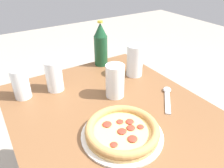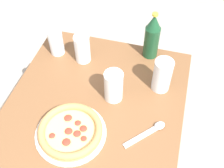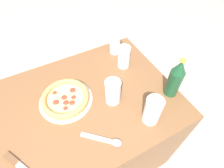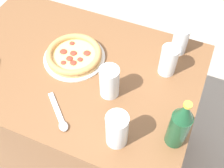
% 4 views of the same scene
% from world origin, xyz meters
% --- Properties ---
extents(pizza_margherita, '(0.27, 0.27, 0.04)m').
position_xyz_m(pizza_margherita, '(-0.02, 0.05, 0.79)').
color(pizza_margherita, silver).
rests_on(pizza_margherita, table).
extents(glass_lemonade, '(0.07, 0.07, 0.14)m').
position_xyz_m(glass_lemonade, '(0.38, 0.13, 0.84)').
color(glass_lemonade, white).
rests_on(glass_lemonade, table).
extents(glass_orange_juice, '(0.07, 0.07, 0.13)m').
position_xyz_m(glass_orange_juice, '(0.39, 0.27, 0.83)').
color(glass_orange_juice, white).
rests_on(glass_orange_juice, table).
extents(glass_iced_tea, '(0.08, 0.08, 0.15)m').
position_xyz_m(glass_iced_tea, '(0.30, -0.25, 0.84)').
color(glass_iced_tea, white).
rests_on(glass_iced_tea, table).
extents(glass_mango_juice, '(0.08, 0.08, 0.14)m').
position_xyz_m(glass_mango_juice, '(0.20, -0.07, 0.84)').
color(glass_mango_juice, white).
rests_on(glass_mango_juice, table).
extents(beer_bottle, '(0.07, 0.07, 0.24)m').
position_xyz_m(beer_bottle, '(0.49, -0.17, 0.89)').
color(beer_bottle, '#194728').
rests_on(beer_bottle, table).
extents(spoon, '(0.16, 0.15, 0.02)m').
position_xyz_m(spoon, '(0.07, -0.25, 0.78)').
color(spoon, silver).
rests_on(spoon, table).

